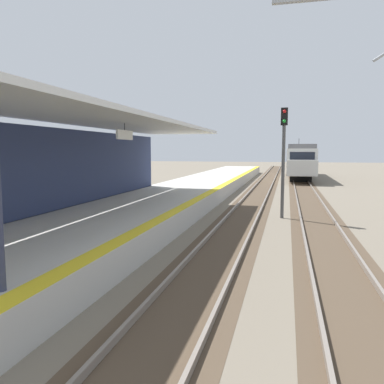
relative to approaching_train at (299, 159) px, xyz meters
The scene contains 6 objects.
station_platform 31.22m from the approaching_train, 104.49° to the right, with size 5.00×80.00×0.91m.
station_building_with_canopy 36.48m from the approaching_train, 105.26° to the right, with size 4.85×24.00×4.43m.
track_pair_nearest_platform 26.49m from the approaching_train, 97.41° to the right, with size 2.34×120.00×0.16m.
track_pair_middle 26.27m from the approaching_train, 90.01° to the right, with size 2.34×120.00×0.16m.
approaching_train is the anchor object (origin of this frame).
rail_signal_post 28.47m from the approaching_train, 93.18° to the right, with size 0.32×0.34×5.20m.
Camera 1 is at (3.91, -0.78, 3.22)m, focal length 35.73 mm.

